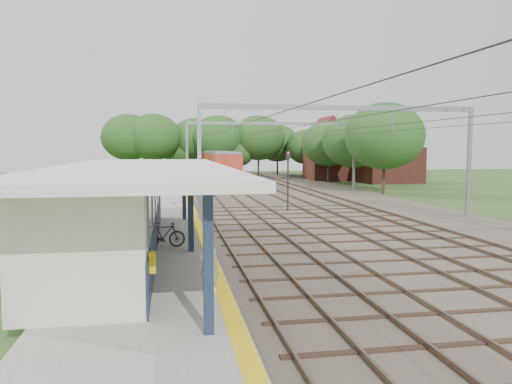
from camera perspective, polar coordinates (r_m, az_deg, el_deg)
ground at (r=15.99m, az=15.72°, el=-11.36°), size 160.00×160.00×0.00m
ballast_bed at (r=45.31m, az=3.84°, el=-0.50°), size 18.00×90.00×0.10m
platform at (r=28.14m, az=-11.39°, el=-3.79°), size 5.00×52.00×0.35m
yellow_stripe at (r=28.14m, az=-6.80°, el=-3.35°), size 0.45×52.00×0.01m
station_building at (r=21.05m, az=-15.72°, el=-1.72°), size 3.41×18.00×3.40m
canopy at (r=19.85m, az=-12.94°, el=2.57°), size 6.40×20.00×3.44m
rail_tracks at (r=44.77m, az=0.73°, el=-0.40°), size 11.80×88.00×0.15m
catenary_system at (r=40.38m, az=4.64°, el=6.56°), size 17.22×88.00×7.00m
tree_band at (r=71.71m, az=-1.42°, el=5.47°), size 31.72×30.88×8.82m
house_near at (r=65.93m, az=15.01°, el=3.65°), size 7.00×6.12×7.89m
house_far at (r=69.62m, az=9.18°, el=4.03°), size 8.00×6.12×8.66m
person at (r=14.39m, az=-5.38°, el=-8.33°), size 0.63×0.46×1.59m
bicycle at (r=20.90m, az=-10.47°, el=-4.87°), size 1.86×0.93×1.08m
train at (r=71.10m, az=-4.87°, el=3.24°), size 2.98×37.04×3.90m
signal_post at (r=34.46m, az=3.67°, el=2.02°), size 0.33×0.31×4.21m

